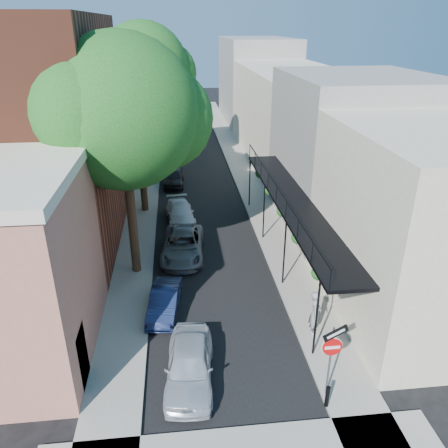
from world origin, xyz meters
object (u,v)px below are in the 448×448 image
object	(u,v)px
sign_post	(332,350)
oak_near	(133,115)
oak_mid	(143,104)
parked_car_c	(183,245)
parked_car_d	(180,213)
pedestrian	(315,313)
oak_far	(150,69)
parked_car_a	(189,364)
parked_car_b	(165,301)
bollard	(327,396)
parked_car_e	(174,177)

from	to	relation	value
sign_post	oak_near	world-z (taller)	oak_near
oak_mid	parked_car_c	bearing A→B (deg)	-73.42
parked_car_c	parked_car_d	world-z (taller)	parked_car_c
oak_near	pedestrian	world-z (taller)	oak_near
oak_far	parked_car_d	size ratio (longest dim) A/B	2.97
oak_mid	pedestrian	world-z (taller)	oak_mid
oak_mid	parked_car_a	size ratio (longest dim) A/B	2.50
oak_far	parked_car_d	distance (m)	13.67
parked_car_b	sign_post	bearing A→B (deg)	-37.42
parked_car_d	parked_car_b	bearing A→B (deg)	-100.71
parked_car_b	parked_car_d	world-z (taller)	parked_car_d
sign_post	bollard	size ratio (longest dim) A/B	3.74
sign_post	pedestrian	distance (m)	3.43
parked_car_a	parked_car_c	xyz separation A→B (m)	(0.00, 9.17, -0.04)
pedestrian	parked_car_e	bearing A→B (deg)	39.50
bollard	parked_car_a	size ratio (longest dim) A/B	0.20
bollard	oak_mid	xyz separation A→B (m)	(-6.42, 17.73, 6.54)
parked_car_a	parked_car_b	world-z (taller)	parked_car_a
oak_near	pedestrian	size ratio (longest dim) A/B	6.01
sign_post	parked_car_d	size ratio (longest dim) A/B	0.75
oak_mid	oak_far	xyz separation A→B (m)	(0.06, 9.04, 1.20)
pedestrian	sign_post	bearing A→B (deg)	-166.15
sign_post	parked_car_b	world-z (taller)	sign_post
parked_car_b	parked_car_c	size ratio (longest dim) A/B	0.72
oak_near	oak_far	distance (m)	17.01
bollard	parked_car_e	distance (m)	23.07
pedestrian	parked_car_c	bearing A→B (deg)	58.32
oak_near	pedestrian	distance (m)	11.51
pedestrian	bollard	bearing A→B (deg)	-167.37
oak_mid	parked_car_d	size ratio (longest dim) A/B	2.55
oak_near	oak_mid	size ratio (longest dim) A/B	1.12
parked_car_a	parked_car_d	world-z (taller)	parked_car_a
oak_mid	pedestrian	xyz separation A→B (m)	(7.11, -14.00, -5.99)
pedestrian	parked_car_d	bearing A→B (deg)	46.60
parked_car_a	sign_post	bearing A→B (deg)	-11.46
sign_post	oak_far	bearing A→B (deg)	103.91
bollard	pedestrian	size ratio (longest dim) A/B	0.42
bollard	oak_mid	size ratio (longest dim) A/B	0.08
oak_far	parked_car_b	size ratio (longest dim) A/B	3.49
oak_mid	parked_car_e	size ratio (longest dim) A/B	2.69
parked_car_e	pedestrian	size ratio (longest dim) A/B	1.99
bollard	parked_car_d	distance (m)	16.24
oak_near	parked_car_e	size ratio (longest dim) A/B	3.01
parked_car_e	parked_car_b	bearing A→B (deg)	-89.53
sign_post	parked_car_d	world-z (taller)	sign_post
oak_near	parked_car_b	xyz separation A→B (m)	(1.04, -3.86, -7.32)
bollard	oak_far	distance (m)	28.58
oak_mid	parked_car_e	distance (m)	8.18
oak_mid	oak_far	world-z (taller)	oak_far
oak_near	parked_car_c	size ratio (longest dim) A/B	2.42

